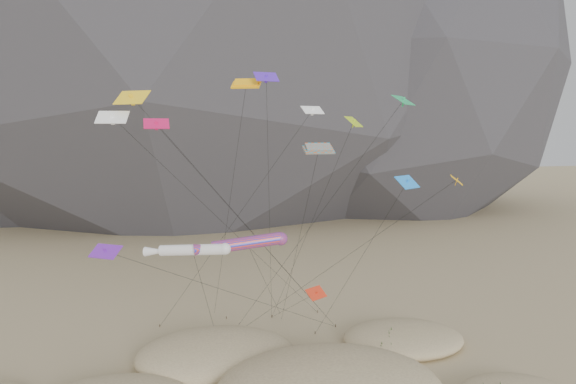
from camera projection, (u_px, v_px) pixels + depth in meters
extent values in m
ellipsoid|color=#2B2B30|center=(23.00, 37.00, 140.43)|extent=(136.20, 127.83, 116.00)
ellipsoid|color=black|center=(388.00, 66.00, 151.60)|extent=(130.55, 126.41, 100.00)
ellipsoid|color=#CCB789|center=(216.00, 355.00, 49.48)|extent=(14.18, 12.05, 3.33)
ellipsoid|color=#CCB789|center=(403.00, 338.00, 54.10)|extent=(11.79, 10.02, 2.30)
ellipsoid|color=black|center=(345.00, 384.00, 43.28)|extent=(2.41, 2.06, 0.72)
ellipsoid|color=black|center=(209.00, 343.00, 51.62)|extent=(2.68, 2.29, 0.80)
ellipsoid|color=black|center=(250.00, 355.00, 49.10)|extent=(2.23, 1.91, 0.67)
ellipsoid|color=black|center=(394.00, 338.00, 53.67)|extent=(2.37, 2.03, 0.71)
ellipsoid|color=black|center=(389.00, 350.00, 51.09)|extent=(1.88, 1.60, 0.56)
cylinder|color=#3F2D1E|center=(229.00, 337.00, 55.31)|extent=(0.08, 0.08, 0.30)
cylinder|color=#3F2D1E|center=(226.00, 318.00, 61.24)|extent=(0.08, 0.08, 0.30)
cylinder|color=#3F2D1E|center=(272.00, 316.00, 61.66)|extent=(0.08, 0.08, 0.30)
cylinder|color=#3F2D1E|center=(317.00, 312.00, 63.28)|extent=(0.08, 0.08, 0.30)
cylinder|color=#3F2D1E|center=(315.00, 333.00, 56.65)|extent=(0.08, 0.08, 0.30)
cylinder|color=#3F2D1E|center=(196.00, 329.00, 57.56)|extent=(0.08, 0.08, 0.30)
cylinder|color=#3F2D1E|center=(336.00, 326.00, 58.68)|extent=(0.08, 0.08, 0.30)
cylinder|color=#3F2D1E|center=(160.00, 326.00, 58.66)|extent=(0.08, 0.08, 0.30)
cylinder|color=#F13919|center=(247.00, 243.00, 44.67)|extent=(5.68, 1.30, 1.60)
sphere|color=#F13919|center=(281.00, 239.00, 45.20)|extent=(1.07, 1.07, 1.07)
cone|color=#F13919|center=(208.00, 248.00, 44.09)|extent=(2.35, 1.03, 1.15)
cylinder|color=black|center=(266.00, 284.00, 53.84)|extent=(6.64, 16.09, 11.56)
cylinder|color=silver|center=(192.00, 250.00, 44.24)|extent=(5.28, 3.35, 1.25)
sphere|color=silver|center=(225.00, 249.00, 43.58)|extent=(0.92, 0.92, 0.92)
cone|color=silver|center=(158.00, 251.00, 44.96)|extent=(2.34, 1.74, 0.94)
cylinder|color=black|center=(206.00, 299.00, 49.75)|extent=(3.05, 9.48, 11.09)
cube|color=#FFAC0D|center=(246.00, 85.00, 45.22)|extent=(2.52, 1.85, 0.70)
cube|color=#FFAC0D|center=(246.00, 82.00, 45.20)|extent=(2.11, 1.51, 0.68)
cylinder|color=black|center=(228.00, 218.00, 54.29)|extent=(0.91, 16.40, 24.15)
cube|color=#E95618|center=(319.00, 150.00, 44.33)|extent=(2.49, 1.10, 0.68)
cube|color=#E95618|center=(319.00, 147.00, 44.31)|extent=(2.12, 0.87, 0.67)
cylinder|color=black|center=(297.00, 248.00, 52.59)|extent=(0.59, 14.93, 18.94)
cube|color=white|center=(313.00, 110.00, 51.92)|extent=(2.19, 1.45, 0.76)
cube|color=white|center=(313.00, 112.00, 51.93)|extent=(0.28, 0.27, 0.69)
cylinder|color=black|center=(231.00, 225.00, 55.30)|extent=(14.15, 8.21, 22.32)
cube|color=#EFA60C|center=(456.00, 180.00, 46.91)|extent=(1.79, 2.18, 0.78)
cube|color=#EFA60C|center=(456.00, 182.00, 46.93)|extent=(0.33, 0.32, 0.66)
cylinder|color=black|center=(333.00, 266.00, 51.12)|extent=(17.70, 11.50, 16.31)
cube|color=#1C87F2|center=(407.00, 182.00, 44.91)|extent=(2.51, 2.18, 0.98)
cube|color=#1C87F2|center=(407.00, 184.00, 44.93)|extent=(0.41, 0.43, 0.76)
cylinder|color=black|center=(356.00, 267.00, 50.79)|extent=(4.13, 11.47, 16.30)
cube|color=#C8124E|center=(156.00, 124.00, 37.68)|extent=(1.70, 0.85, 0.72)
cube|color=#C8124E|center=(156.00, 126.00, 37.69)|extent=(0.21, 0.25, 0.57)
cylinder|color=black|center=(265.00, 247.00, 48.18)|extent=(18.13, 14.87, 20.86)
cube|color=yellow|center=(132.00, 97.00, 39.32)|extent=(2.66, 2.36, 1.02)
cube|color=yellow|center=(132.00, 100.00, 39.34)|extent=(0.43, 0.44, 0.81)
cylinder|color=black|center=(254.00, 235.00, 49.00)|extent=(19.72, 12.55, 22.72)
cube|color=red|center=(316.00, 293.00, 42.58)|extent=(1.90, 1.64, 0.76)
cube|color=red|center=(316.00, 295.00, 42.59)|extent=(0.32, 0.34, 0.57)
cylinder|color=black|center=(290.00, 307.00, 52.12)|extent=(0.80, 18.74, 8.13)
cube|color=#1AAD60|center=(404.00, 100.00, 50.42)|extent=(2.82, 2.76, 0.89)
cube|color=#1AAD60|center=(404.00, 102.00, 50.44)|extent=(0.38, 0.38, 0.89)
cylinder|color=black|center=(312.00, 225.00, 52.87)|extent=(15.18, 6.44, 23.14)
cube|color=#6A1EAF|center=(105.00, 251.00, 38.70)|extent=(2.39, 2.17, 0.78)
cube|color=#6A1EAF|center=(106.00, 254.00, 38.72)|extent=(0.34, 0.33, 0.74)
cylinder|color=black|center=(244.00, 297.00, 48.70)|extent=(21.75, 13.84, 12.10)
cube|color=#4D21C3|center=(266.00, 77.00, 44.55)|extent=(2.02, 1.18, 0.81)
cube|color=#4D21C3|center=(266.00, 79.00, 44.56)|extent=(0.26, 0.30, 0.64)
cylinder|color=black|center=(269.00, 216.00, 53.11)|extent=(3.61, 14.14, 24.67)
cube|color=#B9E117|center=(354.00, 122.00, 49.96)|extent=(2.27, 2.45, 0.95)
cube|color=#B9E117|center=(354.00, 123.00, 49.97)|extent=(0.42, 0.41, 0.76)
cylinder|color=black|center=(309.00, 230.00, 55.81)|extent=(5.09, 11.13, 21.20)
cube|color=white|center=(112.00, 117.00, 38.99)|extent=(2.39, 1.60, 0.91)
cube|color=white|center=(112.00, 119.00, 39.00)|extent=(0.33, 0.36, 0.73)
cylinder|color=black|center=(239.00, 238.00, 51.14)|extent=(20.63, 17.59, 21.33)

